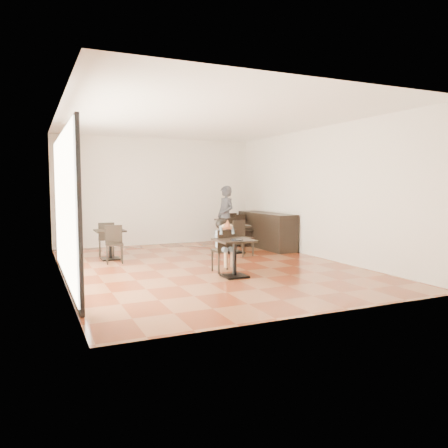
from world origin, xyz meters
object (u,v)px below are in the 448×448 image
child_chair (223,251)px  cafe_table_mid (234,239)px  child (223,245)px  adult_patron (226,216)px  chair_back_b (243,231)px  chair_left_b (114,245)px  cafe_table_left (110,245)px  chair_back_a (227,228)px  chair_mid_a (225,234)px  cafe_table_back (230,232)px  child_table (235,258)px  chair_left_a (106,239)px  chair_mid_b (243,238)px

child_chair → cafe_table_mid: child_chair is taller
child → adult_patron: (1.58, 3.35, 0.33)m
child → chair_back_b: bearing=56.8°
adult_patron → cafe_table_mid: bearing=-23.7°
adult_patron → chair_left_b: bearing=-78.3°
child_chair → cafe_table_mid: 2.59m
cafe_table_left → chair_back_a: 4.24m
child → chair_mid_a: bearing=64.6°
child_chair → cafe_table_back: size_ratio=1.15×
child → chair_back_b: 3.71m
cafe_table_mid → chair_mid_a: size_ratio=0.83×
child_table → chair_left_a: bearing=117.2°
cafe_table_mid → cafe_table_back: (0.55, 1.42, 0.01)m
cafe_table_back → chair_left_a: 3.77m
child_table → child_chair: size_ratio=0.83×
child → cafe_table_back: bearing=62.9°
chair_mid_b → chair_back_a: (0.71, 2.52, 0.02)m
cafe_table_mid → chair_back_b: 1.13m
cafe_table_back → chair_mid_a: 1.03m
cafe_table_mid → cafe_table_left: 3.19m
child_table → cafe_table_mid: (1.32, 2.78, 0.00)m
child → cafe_table_back: size_ratio=1.44×
child_chair → chair_back_b: 3.71m
chair_back_a → chair_back_b: (0.00, -1.10, 0.00)m
adult_patron → chair_back_a: adult_patron is taller
adult_patron → chair_mid_a: size_ratio=1.98×
chair_mid_a → chair_back_b: (0.71, 0.32, 0.02)m
child_table → chair_left_b: 3.12m
chair_left_b → child_table: bearing=-46.5°
child_chair → chair_left_a: 3.57m
adult_patron → chair_left_a: 3.48m
adult_patron → cafe_table_back: 0.65m
child_table → chair_mid_b: chair_mid_b is taller
chair_back_b → child: bearing=-133.6°
child → cafe_table_mid: bearing=59.4°
child → chair_left_a: 3.58m
adult_patron → chair_left_b: (-3.44, -1.40, -0.45)m
chair_mid_a → chair_mid_b: size_ratio=1.00×
adult_patron → chair_back_a: 1.05m
cafe_table_back → adult_patron: bearing=-133.6°
chair_mid_b → chair_left_a: bearing=141.1°
cafe_table_back → child_chair: bearing=-117.1°
child_table → chair_left_b: size_ratio=0.85×
adult_patron → chair_mid_b: bearing=-19.4°
child_table → chair_mid_a: bearing=68.4°
chair_mid_b → chair_left_a: 3.46m
cafe_table_back → chair_left_a: chair_left_a is taller
child → chair_back_b: size_ratio=1.20×
chair_left_a → chair_left_b: same height
chair_left_a → chair_left_b: bearing=97.0°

